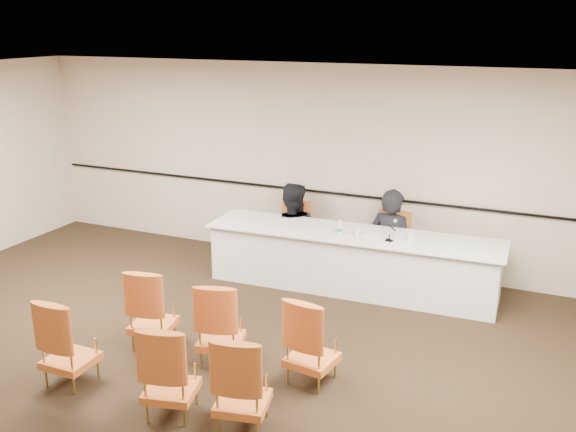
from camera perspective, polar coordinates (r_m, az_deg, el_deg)
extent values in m
plane|color=black|center=(6.82, -8.85, -14.86)|extent=(10.00, 10.00, 0.00)
plane|color=silver|center=(5.84, -10.19, 11.07)|extent=(10.00, 10.00, 0.00)
cube|color=beige|center=(9.62, 3.63, 4.47)|extent=(10.00, 0.04, 3.00)
cube|color=black|center=(9.68, 3.51, 2.11)|extent=(9.80, 0.04, 0.03)
imported|color=black|center=(9.35, 9.07, -3.08)|extent=(0.74, 0.55, 1.85)
imported|color=black|center=(9.77, 0.28, -2.07)|extent=(1.02, 0.90, 1.76)
cube|color=white|center=(8.66, 7.67, -1.80)|extent=(0.30, 0.23, 0.00)
cylinder|color=silver|center=(8.68, 6.19, -1.36)|extent=(0.08, 0.08, 0.10)
cylinder|color=white|center=(8.52, 10.86, -1.86)|extent=(0.09, 0.09, 0.12)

